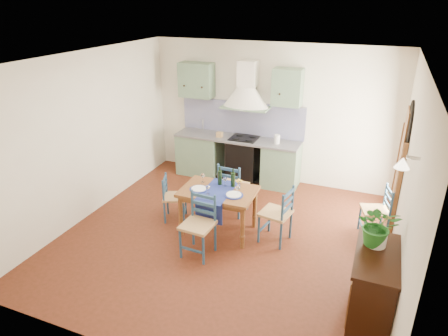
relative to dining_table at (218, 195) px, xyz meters
The scene contains 13 objects.
floor 0.70m from the dining_table, 40.50° to the right, with size 5.00×5.00×0.00m, color #3F1D0D.
back_wall 2.21m from the dining_table, 98.21° to the left, with size 5.00×0.96×2.80m.
right_wall 2.74m from the dining_table, ahead, with size 0.26×5.00×2.80m.
left_wall 2.46m from the dining_table, behind, with size 0.04×5.00×2.80m, color silver.
ceiling 2.15m from the dining_table, 40.50° to the right, with size 5.00×5.00×0.01m, color silver.
dining_table is the anchor object (origin of this frame).
chair_near 0.70m from the dining_table, 92.68° to the right, with size 0.47×0.47×0.95m.
chair_far 0.67m from the dining_table, 90.77° to the left, with size 0.48×0.48×0.97m.
chair_left 0.91m from the dining_table, behind, with size 0.49×0.49×0.81m.
chair_right 0.98m from the dining_table, ahead, with size 0.51×0.51×0.94m.
chair_spare 2.53m from the dining_table, 18.95° to the left, with size 0.50×0.50×0.86m.
sideboard 2.68m from the dining_table, 25.34° to the right, with size 0.50×1.05×0.94m.
potted_plant 2.61m from the dining_table, 21.93° to the right, with size 0.46×0.40×0.51m, color #216A21.
Camera 1 is at (2.05, -5.09, 3.59)m, focal length 32.00 mm.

